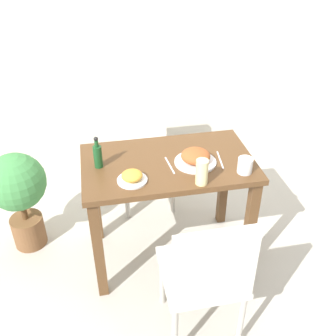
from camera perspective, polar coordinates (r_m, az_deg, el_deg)
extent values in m
plane|color=#B7B2A8|center=(2.85, 0.00, -12.07)|extent=(16.00, 16.00, 0.00)
cube|color=beige|center=(3.32, -4.56, 20.57)|extent=(8.00, 0.05, 2.60)
cube|color=brown|center=(2.38, 0.00, 0.64)|extent=(1.04, 0.62, 0.04)
cube|color=brown|center=(2.39, -10.06, -11.71)|extent=(0.06, 0.06, 0.73)
cube|color=brown|center=(2.54, 11.75, -8.66)|extent=(0.06, 0.06, 0.73)
cube|color=brown|center=(2.78, -10.61, -4.20)|extent=(0.06, 0.06, 0.73)
cube|color=brown|center=(2.91, 8.07, -1.99)|extent=(0.06, 0.06, 0.73)
cube|color=silver|center=(2.17, 4.84, -14.76)|extent=(0.42, 0.42, 0.04)
cube|color=silver|center=(1.87, 6.81, -14.14)|extent=(0.40, 0.04, 0.44)
cylinder|color=#B7B2A8|center=(2.49, 7.58, -14.45)|extent=(0.03, 0.03, 0.41)
cylinder|color=#B7B2A8|center=(2.42, -0.86, -15.83)|extent=(0.03, 0.03, 0.41)
cylinder|color=#B7B2A8|center=(2.28, 10.53, -20.97)|extent=(0.03, 0.03, 0.41)
cylinder|color=#B7B2A8|center=(2.21, 1.01, -22.80)|extent=(0.03, 0.03, 0.41)
cube|color=silver|center=(3.06, -3.27, 1.63)|extent=(0.42, 0.42, 0.04)
cube|color=silver|center=(3.11, -3.95, 7.23)|extent=(0.40, 0.04, 0.44)
cylinder|color=#B7B2A8|center=(3.02, -6.01, -4.11)|extent=(0.03, 0.03, 0.41)
cylinder|color=#B7B2A8|center=(3.06, 0.71, -3.32)|extent=(0.03, 0.03, 0.41)
cylinder|color=#B7B2A8|center=(3.31, -6.70, -0.37)|extent=(0.03, 0.03, 0.41)
cylinder|color=#B7B2A8|center=(3.35, -0.57, 0.31)|extent=(0.03, 0.03, 0.41)
cylinder|color=white|center=(2.35, 3.99, 0.87)|extent=(0.25, 0.25, 0.01)
ellipsoid|color=#A35128|center=(2.33, 4.03, 1.77)|extent=(0.18, 0.18, 0.08)
cylinder|color=white|center=(2.20, -5.21, -1.77)|extent=(0.17, 0.17, 0.01)
ellipsoid|color=gold|center=(2.18, -5.25, -1.09)|extent=(0.12, 0.12, 0.05)
cylinder|color=white|center=(2.29, 11.12, 0.37)|extent=(0.09, 0.09, 0.09)
cylinder|color=beige|center=(2.14, 4.94, -0.59)|extent=(0.07, 0.07, 0.15)
cylinder|color=#194C23|center=(2.32, -10.14, 1.63)|extent=(0.05, 0.05, 0.14)
cylinder|color=#194C23|center=(2.27, -10.35, 3.49)|extent=(0.02, 0.02, 0.04)
sphere|color=black|center=(2.26, -10.43, 4.18)|extent=(0.03, 0.03, 0.03)
cube|color=silver|center=(2.32, 0.28, 0.39)|extent=(0.03, 0.18, 0.00)
cube|color=silver|center=(2.40, 7.57, 1.19)|extent=(0.03, 0.19, 0.00)
cylinder|color=brown|center=(3.01, -19.54, -8.53)|extent=(0.23, 0.23, 0.23)
cylinder|color=brown|center=(2.91, -20.18, -5.97)|extent=(0.04, 0.04, 0.12)
sphere|color=#428947|center=(2.76, -21.18, -1.91)|extent=(0.39, 0.39, 0.39)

